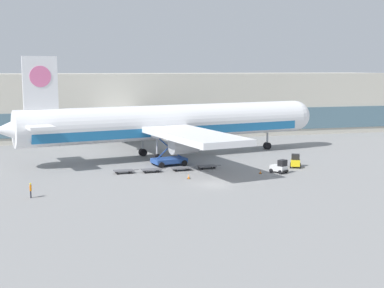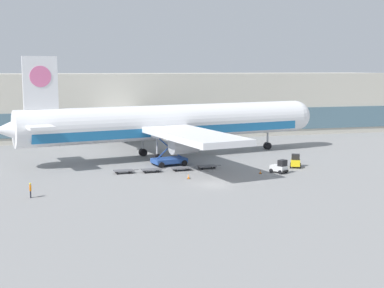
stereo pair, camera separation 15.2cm
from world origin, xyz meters
name	(u,v)px [view 1 (the left image)]	position (x,y,z in m)	size (l,w,h in m)	color
ground_plane	(213,185)	(0.00, 0.00, 0.00)	(400.00, 400.00, 0.00)	gray
terminal_building	(199,104)	(13.61, 53.95, 6.99)	(90.00, 18.20, 14.00)	#BCB7A8
airplane_main	(168,124)	(-0.93, 22.86, 5.84)	(57.48, 48.63, 17.00)	white
scissor_lift_loader	(169,153)	(-2.45, 15.32, 2.02)	(5.69, 4.24, 5.29)	#284C99
baggage_tug_foreground	(280,167)	(11.81, 5.07, 0.88)	(2.50, 2.81, 2.00)	silver
baggage_tug_mid	(295,162)	(16.08, 8.65, 0.88)	(2.44, 2.81, 2.00)	yellow
baggage_dolly_lead	(124,171)	(-10.28, 10.73, 0.39)	(3.74, 1.66, 0.48)	#56565B
baggage_dolly_second	(151,170)	(-6.25, 10.49, 0.39)	(3.74, 1.66, 0.48)	#56565B
baggage_dolly_third	(181,168)	(-1.65, 10.57, 0.39)	(3.74, 1.66, 0.48)	#56565B
baggage_dolly_trail	(207,166)	(2.50, 11.05, 0.39)	(3.74, 1.66, 0.48)	#56565B
ground_crew_near	(31,189)	(-22.95, -1.14, 1.07)	(0.23, 0.57, 1.80)	black
traffic_cone_near	(189,176)	(-2.12, 4.48, 0.36)	(0.40, 0.40, 0.73)	black
traffic_cone_far	(260,172)	(8.90, 5.30, 0.27)	(0.40, 0.40, 0.55)	black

